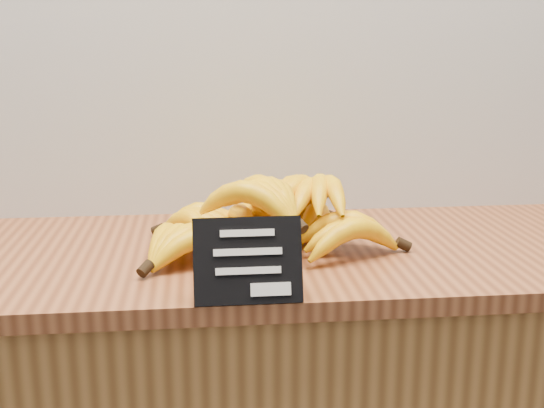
{
  "coord_description": "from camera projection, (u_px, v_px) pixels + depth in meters",
  "views": [
    {
      "loc": [
        -0.16,
        1.6,
        1.29
      ],
      "look_at": [
        -0.04,
        2.7,
        1.02
      ],
      "focal_mm": 45.0,
      "sensor_mm": 36.0,
      "label": 1
    }
  ],
  "objects": [
    {
      "name": "counter_top",
      "position": [
        269.0,
        254.0,
        1.22
      ],
      "size": [
        1.57,
        0.54,
        0.03
      ],
      "primitive_type": "cube",
      "color": "brown",
      "rests_on": "counter"
    },
    {
      "name": "chalkboard_sign",
      "position": [
        248.0,
        261.0,
        0.95
      ],
      "size": [
        0.15,
        0.04,
        0.12
      ],
      "primitive_type": "cube",
      "rotation": [
        -0.32,
        0.0,
        0.0
      ],
      "color": "black",
      "rests_on": "counter_top"
    },
    {
      "name": "banana_pile",
      "position": [
        269.0,
        220.0,
        1.2
      ],
      "size": [
        0.5,
        0.36,
        0.13
      ],
      "color": "yellow",
      "rests_on": "counter_top"
    }
  ]
}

